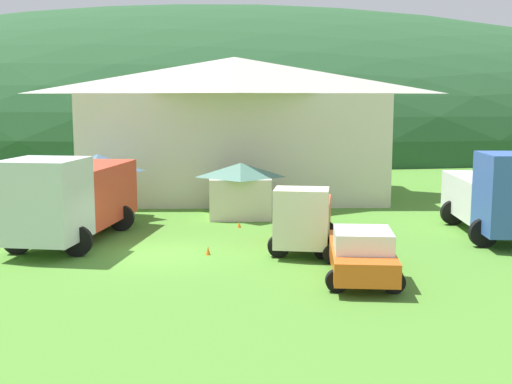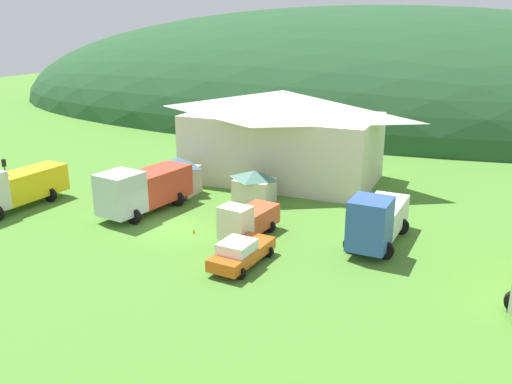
% 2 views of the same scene
% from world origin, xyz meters
% --- Properties ---
extents(ground_plane, '(200.00, 200.00, 0.00)m').
position_xyz_m(ground_plane, '(0.00, 0.00, 0.00)').
color(ground_plane, '#4C842D').
extents(forested_hill_backdrop, '(127.78, 60.00, 32.39)m').
position_xyz_m(forested_hill_backdrop, '(0.00, 57.11, 0.00)').
color(forested_hill_backdrop, '#234C28').
rests_on(forested_hill_backdrop, ground).
extents(depot_building, '(17.50, 10.05, 7.95)m').
position_xyz_m(depot_building, '(2.69, 14.48, 4.10)').
color(depot_building, beige).
rests_on(depot_building, ground).
extents(play_shed_cream, '(3.10, 2.58, 2.61)m').
position_xyz_m(play_shed_cream, '(3.03, 7.38, 1.34)').
color(play_shed_cream, beige).
rests_on(play_shed_cream, ground).
extents(play_shed_pink, '(3.15, 2.68, 3.05)m').
position_xyz_m(play_shed_pink, '(-3.63, 7.18, 1.57)').
color(play_shed_pink, beige).
rests_on(play_shed_pink, ground).
extents(tow_truck_silver, '(4.11, 8.06, 3.51)m').
position_xyz_m(tow_truck_silver, '(-3.62, 2.10, 1.86)').
color(tow_truck_silver, silver).
rests_on(tow_truck_silver, ground).
extents(light_truck_cream, '(2.84, 4.97, 2.50)m').
position_xyz_m(light_truck_cream, '(5.41, 0.67, 1.22)').
color(light_truck_cream, beige).
rests_on(light_truck_cream, ground).
extents(box_truck_blue, '(3.33, 7.48, 3.60)m').
position_xyz_m(box_truck_blue, '(13.43, 2.66, 1.75)').
color(box_truck_blue, '#3356AD').
rests_on(box_truck_blue, ground).
extents(service_pickup_orange, '(2.64, 5.01, 1.66)m').
position_xyz_m(service_pickup_orange, '(6.86, -3.37, 0.83)').
color(service_pickup_orange, '#DD5919').
rests_on(service_pickup_orange, ground).
extents(traffic_cone_near_pickup, '(0.36, 0.36, 0.63)m').
position_xyz_m(traffic_cone_near_pickup, '(1.86, -0.12, 0.00)').
color(traffic_cone_near_pickup, orange).
rests_on(traffic_cone_near_pickup, ground).
extents(traffic_cone_mid_row, '(0.36, 0.36, 0.48)m').
position_xyz_m(traffic_cone_mid_row, '(2.97, 4.90, 0.00)').
color(traffic_cone_mid_row, orange).
rests_on(traffic_cone_mid_row, ground).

